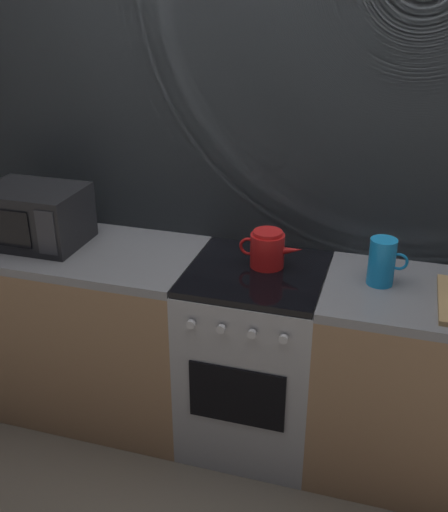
{
  "coord_description": "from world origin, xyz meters",
  "views": [
    {
      "loc": [
        0.55,
        -2.32,
        2.09
      ],
      "look_at": [
        -0.15,
        0.0,
        0.95
      ],
      "focal_mm": 42.95,
      "sensor_mm": 36.0,
      "label": 1
    }
  ],
  "objects_px": {
    "microwave": "(35,216)",
    "stove_unit": "(254,357)",
    "pitcher": "(382,262)",
    "kettle": "(268,249)"
  },
  "relations": [
    {
      "from": "stove_unit",
      "to": "pitcher",
      "type": "xyz_separation_m",
      "value": [
        0.52,
        0.03,
        0.55
      ]
    },
    {
      "from": "stove_unit",
      "to": "kettle",
      "type": "height_order",
      "value": "kettle"
    },
    {
      "from": "microwave",
      "to": "pitcher",
      "type": "distance_m",
      "value": 1.6
    },
    {
      "from": "microwave",
      "to": "kettle",
      "type": "xyz_separation_m",
      "value": [
        1.11,
        0.06,
        -0.05
      ]
    },
    {
      "from": "microwave",
      "to": "stove_unit",
      "type": "bearing_deg",
      "value": 0.09
    },
    {
      "from": "microwave",
      "to": "pitcher",
      "type": "relative_size",
      "value": 2.3
    },
    {
      "from": "kettle",
      "to": "pitcher",
      "type": "distance_m",
      "value": 0.49
    },
    {
      "from": "kettle",
      "to": "pitcher",
      "type": "height_order",
      "value": "pitcher"
    },
    {
      "from": "kettle",
      "to": "stove_unit",
      "type": "bearing_deg",
      "value": -118.68
    },
    {
      "from": "microwave",
      "to": "pitcher",
      "type": "bearing_deg",
      "value": 1.22
    }
  ]
}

